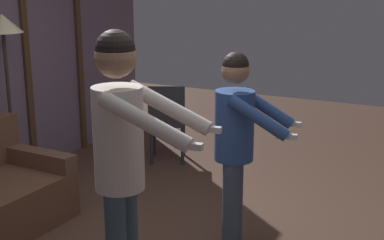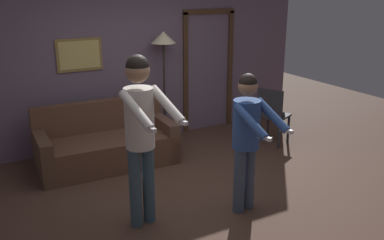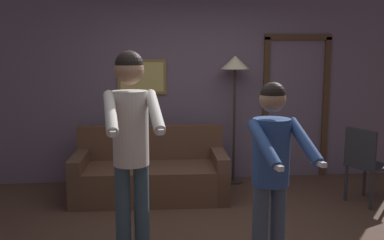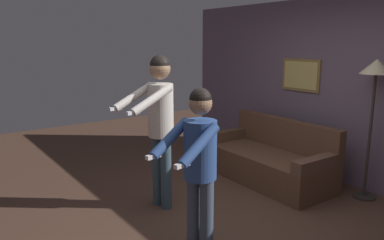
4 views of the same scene
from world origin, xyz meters
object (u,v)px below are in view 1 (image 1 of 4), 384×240
(person_standing_right, at_px, (236,136))
(dining_chair_distant, at_px, (167,119))
(torchiere_lamp, at_px, (4,40))
(person_standing_left, at_px, (122,149))

(person_standing_right, height_order, dining_chair_distant, person_standing_right)
(torchiere_lamp, xyz_separation_m, dining_chair_distant, (1.39, -1.03, -1.00))
(torchiere_lamp, relative_size, dining_chair_distant, 1.91)
(torchiere_lamp, relative_size, person_standing_left, 0.97)
(person_standing_right, bearing_deg, dining_chair_distant, 43.32)
(person_standing_left, height_order, person_standing_right, person_standing_left)
(person_standing_right, bearing_deg, torchiere_lamp, 85.29)
(torchiere_lamp, height_order, person_standing_right, torchiere_lamp)
(dining_chair_distant, bearing_deg, person_standing_left, -155.62)
(person_standing_left, bearing_deg, dining_chair_distant, 24.38)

